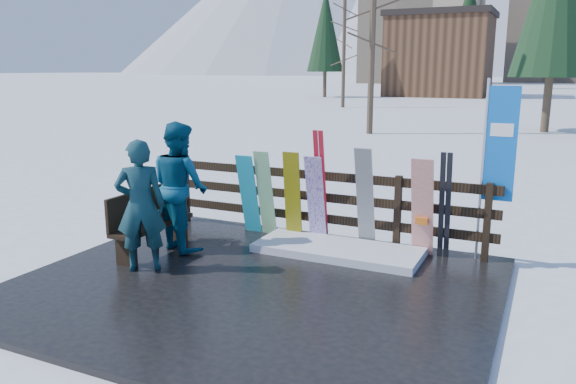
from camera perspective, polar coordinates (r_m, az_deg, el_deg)
The scene contains 17 objects.
ground at distance 7.41m, azimuth -3.47°, elevation -9.85°, with size 700.00×700.00×0.00m, color white.
deck at distance 7.39m, azimuth -3.48°, elevation -9.56°, with size 6.00×5.00×0.08m, color black.
fence at distance 9.09m, azimuth 3.12°, elevation -0.75°, with size 5.60×0.10×1.15m.
snow_patch at distance 8.51m, azimuth 5.08°, elevation -5.87°, with size 2.48×1.00×0.12m, color white.
bench at distance 8.64m, azimuth -13.98°, elevation -2.78°, with size 0.40×1.50×0.97m.
snowboard_0 at distance 9.38m, azimuth -4.02°, elevation -0.22°, with size 0.31×0.03×1.38m, color #1DB0CC.
snowboard_1 at distance 9.23m, azimuth -2.32°, elevation -0.15°, with size 0.27×0.03×1.47m, color white.
snowboard_2 at distance 9.01m, azimuth 0.47°, elevation -0.41°, with size 0.27×0.03×1.45m, color #DACB01.
snowboard_3 at distance 8.86m, azimuth 2.83°, elevation -0.77°, with size 0.28×0.03×1.44m, color white.
snowboard_4 at distance 8.57m, azimuth 7.84°, elevation -0.69°, with size 0.26×0.03×1.63m, color black.
snowboard_5 at distance 8.38m, azimuth 13.49°, elevation -1.59°, with size 0.31×0.03×1.53m, color silver.
ski_pair_a at distance 8.86m, azimuth 3.35°, elevation 0.55°, with size 0.17×0.33×1.81m.
ski_pair_b at distance 8.38m, azimuth 15.64°, elevation -1.38°, with size 0.17×0.20×1.58m.
rental_flag at distance 8.36m, azimuth 20.41°, elevation 3.94°, with size 0.45×0.04×2.60m.
person_front at distance 7.85m, azimuth -14.75°, elevation -1.37°, with size 0.66×0.44×1.82m, color #19524B.
person_back at distance 8.68m, azimuth -10.91°, elevation 0.60°, with size 0.95×0.74×1.96m, color navy.
resort_buildings at distance 121.63m, azimuth 24.96°, elevation 14.57°, with size 73.00×87.60×22.60m.
Camera 1 is at (3.32, -6.00, 2.80)m, focal length 35.00 mm.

